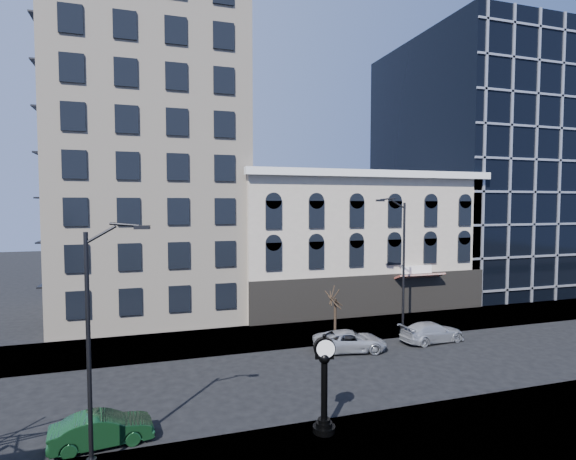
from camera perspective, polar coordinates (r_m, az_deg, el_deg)
name	(u,v)px	position (r m, az deg, el deg)	size (l,w,h in m)	color
ground	(275,381)	(25.76, -1.65, -18.66)	(160.00, 160.00, 0.00)	black
sidewalk_far	(244,338)	(33.08, -5.55, -13.54)	(160.00, 6.00, 0.12)	gray
sidewalk_near	(334,460)	(18.94, 5.82, -27.08)	(160.00, 6.00, 0.12)	gray
cream_tower	(149,94)	(42.97, -17.23, 16.18)	(15.90, 15.40, 42.50)	beige
victorian_row	(350,242)	(43.22, 7.92, -1.56)	(22.60, 11.19, 12.50)	#BFB19D
glass_office	(486,167)	(58.56, 23.88, 7.30)	(20.00, 20.15, 28.00)	black
street_clock	(324,388)	(19.81, 4.62, -19.35)	(0.95, 0.95, 4.17)	black
street_lamp_near	(107,280)	(17.15, -22.04, -5.96)	(2.33, 0.62, 9.04)	black
street_lamp_far	(395,229)	(33.96, 13.40, 0.12)	(2.63, 0.64, 10.18)	black
bare_tree_far	(335,294)	(33.11, 6.03, -8.09)	(2.31, 2.31, 3.96)	#332519
car_near_b	(102,429)	(20.97, -22.53, -22.34)	(1.36, 3.91, 1.29)	#143F1E
car_far_a	(350,341)	(30.56, 7.86, -13.78)	(2.22, 4.82, 1.34)	#A5A8AD
car_far_b	(432,332)	(33.73, 17.82, -12.24)	(1.92, 4.72, 1.37)	#A5A8AD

